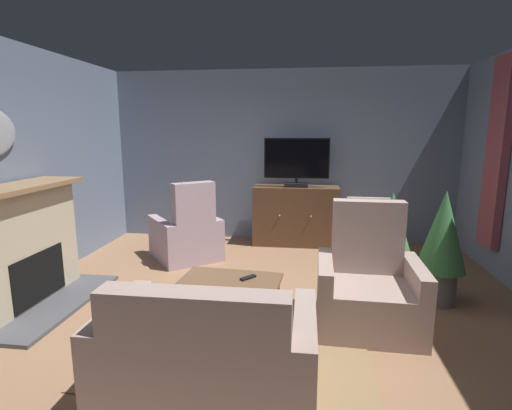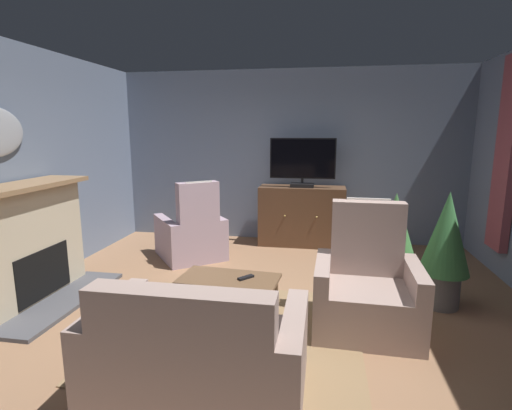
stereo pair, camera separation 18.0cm
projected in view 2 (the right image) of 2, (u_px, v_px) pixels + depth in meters
The scene contains 15 objects.
ground_plane at pixel (262, 315), 3.99m from camera, with size 6.21×6.26×0.04m, color #936B4C.
wall_back at pixel (289, 157), 6.51m from camera, with size 6.21×0.10×2.80m, color slate.
curtain_panel_far at pixel (506, 155), 4.73m from camera, with size 0.10×0.44×2.35m, color #A34C56.
rug_central at pixel (237, 331), 3.62m from camera, with size 2.23×2.01×0.01m, color #8E704C.
fireplace at pixel (27, 247), 4.18m from camera, with size 0.87×1.63×1.28m.
tv_cabinet at pixel (302, 217), 6.30m from camera, with size 1.35×0.51×0.95m.
television at pixel (303, 161), 6.08m from camera, with size 1.02×0.20×0.76m.
coffee_table at pixel (229, 283), 3.81m from camera, with size 0.99×0.57×0.42m.
tv_remote at pixel (246, 277), 3.78m from camera, with size 0.17×0.05×0.02m, color black.
sofa_floral at pixel (197, 355), 2.69m from camera, with size 1.46×0.90×0.91m.
armchair_in_far_corner at pixel (192, 235), 5.66m from camera, with size 1.21×1.22×1.17m.
armchair_by_fireplace at pixel (367, 291), 3.64m from camera, with size 0.97×0.84×1.18m.
potted_plant_leafy_by_curtain at pixel (394, 235), 4.52m from camera, with size 0.51×0.51×1.14m.
potted_plant_small_fern_corner at pixel (446, 243), 4.03m from camera, with size 0.50×0.50×1.23m.
cat at pixel (130, 305), 3.96m from camera, with size 0.62×0.31×0.19m.
Camera 2 is at (0.58, -3.66, 1.83)m, focal length 27.50 mm.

